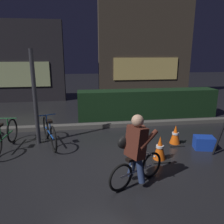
{
  "coord_description": "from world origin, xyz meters",
  "views": [
    {
      "loc": [
        -0.48,
        -4.2,
        2.2
      ],
      "look_at": [
        0.2,
        0.6,
        0.9
      ],
      "focal_mm": 35.65,
      "sensor_mm": 36.0,
      "label": 1
    }
  ],
  "objects_px": {
    "traffic_cone_near": "(160,149)",
    "blue_crate": "(204,143)",
    "traffic_cone_far": "(175,135)",
    "street_post": "(35,98)",
    "closed_umbrella": "(220,136)",
    "cyclist": "(135,150)",
    "parked_bike_left_mid": "(4,137)",
    "parked_bike_center_left": "(49,132)"
  },
  "relations": [
    {
      "from": "cyclist",
      "to": "parked_bike_left_mid",
      "type": "bearing_deg",
      "value": 117.64
    },
    {
      "from": "street_post",
      "to": "closed_umbrella",
      "type": "bearing_deg",
      "value": -15.59
    },
    {
      "from": "parked_bike_left_mid",
      "to": "closed_umbrella",
      "type": "distance_m",
      "value": 4.9
    },
    {
      "from": "closed_umbrella",
      "to": "traffic_cone_near",
      "type": "bearing_deg",
      "value": 161.31
    },
    {
      "from": "street_post",
      "to": "traffic_cone_far",
      "type": "xyz_separation_m",
      "value": [
        3.35,
        -0.56,
        -0.91
      ]
    },
    {
      "from": "street_post",
      "to": "cyclist",
      "type": "relative_size",
      "value": 1.84
    },
    {
      "from": "blue_crate",
      "to": "closed_umbrella",
      "type": "height_order",
      "value": "closed_umbrella"
    },
    {
      "from": "parked_bike_center_left",
      "to": "closed_umbrella",
      "type": "height_order",
      "value": "closed_umbrella"
    },
    {
      "from": "cyclist",
      "to": "blue_crate",
      "type": "bearing_deg",
      "value": 2.56
    },
    {
      "from": "traffic_cone_far",
      "to": "blue_crate",
      "type": "xyz_separation_m",
      "value": [
        0.56,
        -0.34,
        -0.09
      ]
    },
    {
      "from": "parked_bike_left_mid",
      "to": "street_post",
      "type": "bearing_deg",
      "value": -61.25
    },
    {
      "from": "traffic_cone_near",
      "to": "parked_bike_left_mid",
      "type": "bearing_deg",
      "value": 163.47
    },
    {
      "from": "traffic_cone_near",
      "to": "traffic_cone_far",
      "type": "relative_size",
      "value": 1.07
    },
    {
      "from": "parked_bike_center_left",
      "to": "traffic_cone_far",
      "type": "height_order",
      "value": "parked_bike_center_left"
    },
    {
      "from": "traffic_cone_near",
      "to": "blue_crate",
      "type": "bearing_deg",
      "value": 18.04
    },
    {
      "from": "traffic_cone_near",
      "to": "blue_crate",
      "type": "xyz_separation_m",
      "value": [
        1.23,
        0.4,
        -0.11
      ]
    },
    {
      "from": "parked_bike_center_left",
      "to": "street_post",
      "type": "bearing_deg",
      "value": 46.31
    },
    {
      "from": "traffic_cone_near",
      "to": "closed_umbrella",
      "type": "relative_size",
      "value": 0.63
    },
    {
      "from": "closed_umbrella",
      "to": "cyclist",
      "type": "bearing_deg",
      "value": 178.56
    },
    {
      "from": "cyclist",
      "to": "closed_umbrella",
      "type": "bearing_deg",
      "value": -5.31
    },
    {
      "from": "street_post",
      "to": "cyclist",
      "type": "height_order",
      "value": "street_post"
    },
    {
      "from": "parked_bike_left_mid",
      "to": "traffic_cone_far",
      "type": "relative_size",
      "value": 3.05
    },
    {
      "from": "parked_bike_left_mid",
      "to": "traffic_cone_near",
      "type": "bearing_deg",
      "value": -100.58
    },
    {
      "from": "parked_bike_left_mid",
      "to": "traffic_cone_far",
      "type": "height_order",
      "value": "parked_bike_left_mid"
    },
    {
      "from": "traffic_cone_far",
      "to": "parked_bike_left_mid",
      "type": "bearing_deg",
      "value": 176.32
    },
    {
      "from": "traffic_cone_far",
      "to": "cyclist",
      "type": "bearing_deg",
      "value": -132.43
    },
    {
      "from": "street_post",
      "to": "traffic_cone_near",
      "type": "relative_size",
      "value": 4.29
    },
    {
      "from": "street_post",
      "to": "cyclist",
      "type": "distance_m",
      "value": 2.9
    },
    {
      "from": "parked_bike_left_mid",
      "to": "parked_bike_center_left",
      "type": "bearing_deg",
      "value": -74.99
    },
    {
      "from": "street_post",
      "to": "parked_bike_left_mid",
      "type": "height_order",
      "value": "street_post"
    },
    {
      "from": "traffic_cone_near",
      "to": "cyclist",
      "type": "height_order",
      "value": "cyclist"
    },
    {
      "from": "street_post",
      "to": "parked_bike_center_left",
      "type": "bearing_deg",
      "value": -25.28
    },
    {
      "from": "blue_crate",
      "to": "traffic_cone_near",
      "type": "bearing_deg",
      "value": -161.96
    },
    {
      "from": "traffic_cone_far",
      "to": "street_post",
      "type": "bearing_deg",
      "value": 170.58
    },
    {
      "from": "traffic_cone_far",
      "to": "closed_umbrella",
      "type": "bearing_deg",
      "value": -37.55
    },
    {
      "from": "traffic_cone_near",
      "to": "cyclist",
      "type": "xyz_separation_m",
      "value": [
        -0.73,
        -0.78,
        0.37
      ]
    },
    {
      "from": "street_post",
      "to": "parked_bike_left_mid",
      "type": "relative_size",
      "value": 1.51
    },
    {
      "from": "traffic_cone_near",
      "to": "parked_bike_center_left",
      "type": "bearing_deg",
      "value": 154.07
    },
    {
      "from": "cyclist",
      "to": "traffic_cone_far",
      "type": "bearing_deg",
      "value": 19.06
    },
    {
      "from": "parked_bike_center_left",
      "to": "blue_crate",
      "type": "distance_m",
      "value": 3.7
    },
    {
      "from": "street_post",
      "to": "parked_bike_center_left",
      "type": "xyz_separation_m",
      "value": [
        0.29,
        -0.14,
        -0.82
      ]
    },
    {
      "from": "blue_crate",
      "to": "closed_umbrella",
      "type": "relative_size",
      "value": 0.52
    }
  ]
}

